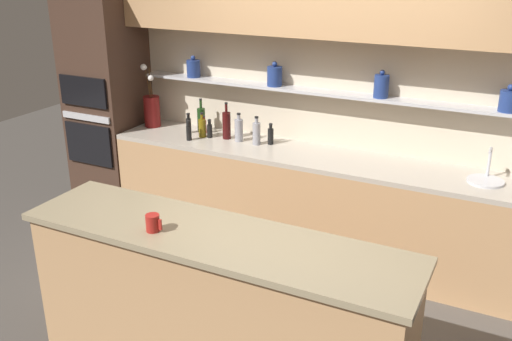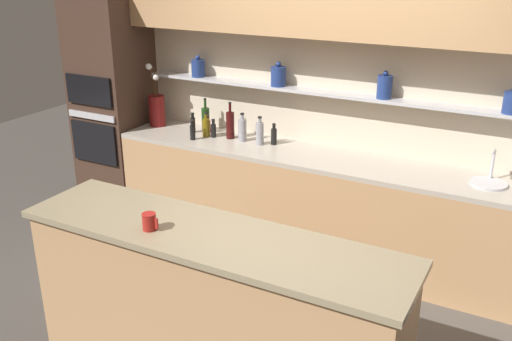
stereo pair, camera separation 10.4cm
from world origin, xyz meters
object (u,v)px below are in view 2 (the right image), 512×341
object	(u,v)px
flower_vase	(157,108)
bottle_wine_2	(230,125)
bottle_sauce_4	(193,124)
bottle_oil_6	(206,127)
bottle_sauce_3	(193,131)
bottle_spirit_5	(260,133)
bottle_spirit_7	(242,130)
bottle_sauce_8	(274,136)
coffee_mug	(149,222)
bottle_sauce_9	(213,130)
sink_fixture	(489,181)
bottle_wine_0	(206,119)
oven_tower	(114,104)
bottle_sauce_1	(208,126)

from	to	relation	value
flower_vase	bottle_wine_2	bearing A→B (deg)	-0.85
bottle_sauce_4	bottle_oil_6	size ratio (longest dim) A/B	0.84
bottle_sauce_3	bottle_sauce_4	xyz separation A→B (m)	(-0.12, 0.18, 0.00)
bottle_spirit_5	bottle_spirit_7	bearing A→B (deg)	174.87
bottle_sauce_8	coffee_mug	world-z (taller)	coffee_mug
bottle_wine_2	bottle_sauce_9	bearing A→B (deg)	-164.16
sink_fixture	bottle_oil_6	bearing A→B (deg)	-179.87
bottle_sauce_4	bottle_spirit_7	world-z (taller)	bottle_spirit_7
bottle_sauce_3	coffee_mug	world-z (taller)	coffee_mug
bottle_oil_6	bottle_wine_0	bearing A→B (deg)	124.18
bottle_sauce_8	bottle_sauce_4	bearing A→B (deg)	-177.02
sink_fixture	bottle_spirit_5	bearing A→B (deg)	179.40
bottle_oil_6	bottle_sauce_4	bearing A→B (deg)	165.66
flower_vase	bottle_wine_2	distance (m)	0.84
bottle_sauce_3	bottle_spirit_5	xyz separation A→B (m)	(0.60, 0.17, 0.03)
bottle_sauce_4	bottle_spirit_5	bearing A→B (deg)	-1.56
bottle_spirit_7	bottle_sauce_4	bearing A→B (deg)	179.68
bottle_wine_0	coffee_mug	distance (m)	2.28
oven_tower	bottle_sauce_4	distance (m)	0.92
oven_tower	bottle_wine_0	size ratio (longest dim) A/B	6.96
oven_tower	coffee_mug	distance (m)	2.72
sink_fixture	coffee_mug	world-z (taller)	sink_fixture
bottle_wine_0	bottle_sauce_8	xyz separation A→B (m)	(0.76, -0.07, -0.04)
bottle_sauce_1	flower_vase	bearing A→B (deg)	-176.94
coffee_mug	bottle_spirit_7	bearing A→B (deg)	104.21
bottle_sauce_1	bottle_wine_2	size ratio (longest dim) A/B	0.50
bottle_sauce_1	bottle_spirit_7	world-z (taller)	bottle_spirit_7
bottle_sauce_3	coffee_mug	distance (m)	1.99
oven_tower	bottle_sauce_9	bearing A→B (deg)	1.00
bottle_wine_0	sink_fixture	bearing A→B (deg)	-3.31
bottle_spirit_5	bottle_sauce_8	xyz separation A→B (m)	(0.11, 0.06, -0.03)
bottle_sauce_1	bottle_spirit_5	distance (m)	0.60
bottle_wine_0	bottle_sauce_1	bearing A→B (deg)	-43.36
bottle_wine_2	bottle_sauce_8	distance (m)	0.43
sink_fixture	bottle_wine_0	distance (m)	2.57
bottle_sauce_8	bottle_wine_2	bearing A→B (deg)	-175.80
flower_vase	sink_fixture	bearing A→B (deg)	-1.19
bottle_wine_0	bottle_sauce_9	distance (m)	0.23
bottle_wine_0	bottle_oil_6	bearing A→B (deg)	-55.82
bottle_wine_2	bottle_spirit_7	size ratio (longest dim) A/B	1.30
bottle_oil_6	bottle_sauce_8	size ratio (longest dim) A/B	1.20
bottle_sauce_3	bottle_sauce_4	world-z (taller)	bottle_sauce_4
bottle_sauce_3	bottle_sauce_4	bearing A→B (deg)	123.48
bottle_sauce_3	bottle_spirit_7	xyz separation A→B (m)	(0.42, 0.18, 0.03)
sink_fixture	bottle_sauce_1	world-z (taller)	sink_fixture
sink_fixture	bottle_sauce_1	distance (m)	2.51
coffee_mug	bottle_sauce_4	bearing A→B (deg)	117.84
bottle_sauce_3	coffee_mug	size ratio (longest dim) A/B	1.82
bottle_oil_6	bottle_sauce_1	bearing A→B (deg)	115.34
oven_tower	bottle_spirit_5	xyz separation A→B (m)	(1.64, 0.03, -0.07)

